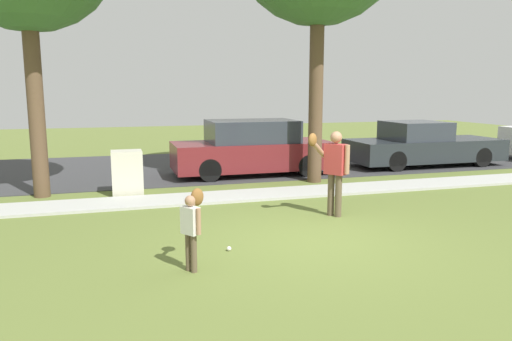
{
  "coord_description": "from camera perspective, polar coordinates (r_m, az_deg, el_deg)",
  "views": [
    {
      "loc": [
        -3.18,
        -7.41,
        2.53
      ],
      "look_at": [
        -0.58,
        1.42,
        1.0
      ],
      "focal_mm": 34.07,
      "sensor_mm": 36.0,
      "label": 1
    }
  ],
  "objects": [
    {
      "name": "sidewalk_strip",
      "position": [
        11.73,
        -0.31,
        -2.87
      ],
      "size": [
        36.0,
        1.2,
        0.06
      ],
      "primitive_type": "cube",
      "color": "#B2B2AD",
      "rests_on": "ground"
    },
    {
      "name": "road_surface",
      "position": [
        16.52,
        -5.13,
        0.62
      ],
      "size": [
        36.0,
        6.8,
        0.02
      ],
      "primitive_type": "cube",
      "color": "#38383A",
      "rests_on": "ground"
    },
    {
      "name": "parked_pickup_dark",
      "position": [
        17.28,
        18.94,
        2.75
      ],
      "size": [
        5.2,
        1.95,
        1.48
      ],
      "color": "#23282D",
      "rests_on": "road_surface"
    },
    {
      "name": "person_child",
      "position": [
        6.91,
        -7.48,
        -5.8
      ],
      "size": [
        0.42,
        0.59,
        1.13
      ],
      "rotation": [
        0.0,
        0.0,
        0.6
      ],
      "color": "brown",
      "rests_on": "ground"
    },
    {
      "name": "person_adult",
      "position": [
        9.8,
        9.11,
        0.68
      ],
      "size": [
        0.87,
        0.52,
        1.72
      ],
      "rotation": [
        0.0,
        0.0,
        -2.54
      ],
      "color": "brown",
      "rests_on": "ground"
    },
    {
      "name": "ground_plane",
      "position": [
        11.64,
        -0.17,
        -3.12
      ],
      "size": [
        48.0,
        48.0,
        0.0
      ],
      "primitive_type": "plane",
      "color": "olive"
    },
    {
      "name": "utility_cabinet",
      "position": [
        12.2,
        -14.88,
        -0.27
      ],
      "size": [
        0.73,
        0.6,
        1.08
      ],
      "primitive_type": "cube",
      "color": "beige",
      "rests_on": "ground"
    },
    {
      "name": "parked_suv_maroon",
      "position": [
        14.57,
        -0.49,
        2.58
      ],
      "size": [
        4.7,
        1.9,
        1.63
      ],
      "color": "maroon",
      "rests_on": "road_surface"
    },
    {
      "name": "baseball",
      "position": [
        7.83,
        -3.19,
        -9.14
      ],
      "size": [
        0.07,
        0.07,
        0.07
      ],
      "primitive_type": "sphere",
      "color": "white",
      "rests_on": "ground"
    }
  ]
}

